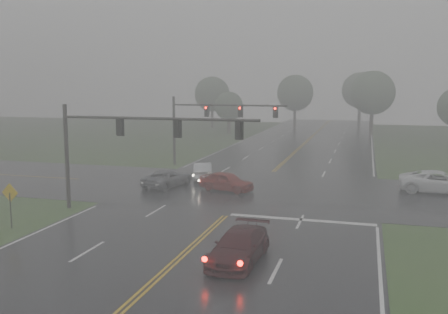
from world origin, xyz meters
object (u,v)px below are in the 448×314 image
(sedan_red, at_px, (227,191))
(sedan_silver, at_px, (202,179))
(signal_gantry_near, at_px, (122,137))
(pickup_white, at_px, (439,193))
(sedan_maroon, at_px, (239,262))
(signal_gantry_far, at_px, (207,118))
(car_grey, at_px, (168,186))

(sedan_red, xyz_separation_m, sedan_silver, (-3.22, 3.96, 0.00))
(signal_gantry_near, bearing_deg, pickup_white, 30.29)
(sedan_maroon, bearing_deg, signal_gantry_near, 146.92)
(sedan_red, bearing_deg, sedan_silver, 54.86)
(sedan_red, xyz_separation_m, pickup_white, (15.16, 3.67, 0.00))
(sedan_silver, height_order, pickup_white, pickup_white)
(sedan_maroon, xyz_separation_m, signal_gantry_near, (-9.01, 6.55, 4.68))
(sedan_maroon, xyz_separation_m, signal_gantry_far, (-9.49, 24.86, 4.70))
(sedan_silver, bearing_deg, car_grey, 47.01)
(sedan_silver, xyz_separation_m, pickup_white, (18.38, -0.30, 0.00))
(pickup_white, bearing_deg, car_grey, 101.40)
(sedan_red, distance_m, signal_gantry_near, 10.09)
(signal_gantry_far, bearing_deg, sedan_maroon, -69.11)
(signal_gantry_near, bearing_deg, car_grey, 92.88)
(car_grey, height_order, signal_gantry_far, signal_gantry_far)
(sedan_red, bearing_deg, sedan_maroon, -146.44)
(car_grey, bearing_deg, sedan_silver, -98.97)
(sedan_red, bearing_deg, pickup_white, -60.65)
(sedan_silver, distance_m, signal_gantry_near, 12.69)
(sedan_red, bearing_deg, car_grey, 102.04)
(sedan_red, relative_size, signal_gantry_near, 0.33)
(sedan_maroon, bearing_deg, pickup_white, 62.50)
(sedan_silver, relative_size, pickup_white, 0.75)
(sedan_maroon, xyz_separation_m, sedan_red, (-4.60, 14.32, 0.00))
(sedan_maroon, distance_m, pickup_white, 20.86)
(signal_gantry_far, bearing_deg, sedan_red, -65.11)
(pickup_white, height_order, signal_gantry_far, signal_gantry_far)
(sedan_maroon, distance_m, signal_gantry_near, 12.09)
(sedan_maroon, relative_size, sedan_red, 1.16)
(car_grey, bearing_deg, pickup_white, -155.76)
(sedan_maroon, relative_size, signal_gantry_far, 0.43)
(sedan_silver, bearing_deg, sedan_maroon, 93.85)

